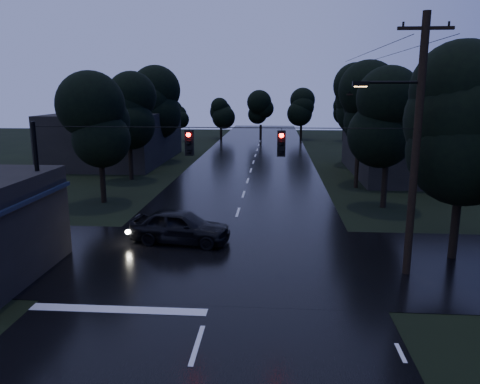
# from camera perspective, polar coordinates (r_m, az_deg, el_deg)

# --- Properties ---
(main_road) EXTENTS (12.00, 120.00, 0.02)m
(main_road) POSITION_cam_1_polar(r_m,az_deg,el_deg) (37.87, 0.94, 1.34)
(main_road) COLOR black
(main_road) RESTS_ON ground
(cross_street) EXTENTS (60.00, 9.00, 0.02)m
(cross_street) POSITION_cam_1_polar(r_m,az_deg,el_deg) (20.55, -2.03, -8.25)
(cross_street) COLOR black
(cross_street) RESTS_ON ground
(building_far_right) EXTENTS (10.00, 14.00, 4.40)m
(building_far_right) POSITION_cam_1_polar(r_m,az_deg,el_deg) (43.08, 20.28, 4.88)
(building_far_right) COLOR black
(building_far_right) RESTS_ON ground
(building_far_left) EXTENTS (10.00, 16.00, 5.00)m
(building_far_left) POSITION_cam_1_polar(r_m,az_deg,el_deg) (50.03, -14.68, 6.53)
(building_far_left) COLOR black
(building_far_left) RESTS_ON ground
(utility_pole_main) EXTENTS (3.50, 0.30, 10.00)m
(utility_pole_main) POSITION_cam_1_polar(r_m,az_deg,el_deg) (18.97, 20.45, 5.61)
(utility_pole_main) COLOR black
(utility_pole_main) RESTS_ON ground
(utility_pole_far) EXTENTS (2.00, 0.30, 7.50)m
(utility_pole_far) POSITION_cam_1_polar(r_m,az_deg,el_deg) (35.81, 14.24, 6.61)
(utility_pole_far) COLOR black
(utility_pole_far) RESTS_ON ground
(anchor_pole_left) EXTENTS (0.18, 0.18, 6.00)m
(anchor_pole_left) POSITION_cam_1_polar(r_m,az_deg,el_deg) (20.96, -23.25, -0.31)
(anchor_pole_left) COLOR black
(anchor_pole_left) RESTS_ON ground
(span_signals) EXTENTS (15.00, 0.37, 1.12)m
(span_signals) POSITION_cam_1_polar(r_m,az_deg,el_deg) (18.28, -0.76, 6.12)
(span_signals) COLOR black
(span_signals) RESTS_ON ground
(tree_corner_near) EXTENTS (4.48, 4.48, 9.44)m
(tree_corner_near) POSITION_cam_1_polar(r_m,az_deg,el_deg) (21.63, 25.80, 7.86)
(tree_corner_near) COLOR black
(tree_corner_near) RESTS_ON ground
(tree_left_a) EXTENTS (3.92, 3.92, 8.26)m
(tree_left_a) POSITION_cam_1_polar(r_m,az_deg,el_deg) (31.24, -16.83, 8.18)
(tree_left_a) COLOR black
(tree_left_a) RESTS_ON ground
(tree_left_b) EXTENTS (4.20, 4.20, 8.85)m
(tree_left_b) POSITION_cam_1_polar(r_m,az_deg,el_deg) (38.96, -13.48, 9.65)
(tree_left_b) COLOR black
(tree_left_b) RESTS_ON ground
(tree_left_c) EXTENTS (4.48, 4.48, 9.44)m
(tree_left_c) POSITION_cam_1_polar(r_m,az_deg,el_deg) (48.72, -10.60, 10.69)
(tree_left_c) COLOR black
(tree_left_c) RESTS_ON ground
(tree_right_a) EXTENTS (4.20, 4.20, 8.85)m
(tree_right_a) POSITION_cam_1_polar(r_m,az_deg,el_deg) (29.95, 17.69, 8.69)
(tree_right_a) COLOR black
(tree_right_a) RESTS_ON ground
(tree_right_b) EXTENTS (4.48, 4.48, 9.44)m
(tree_right_b) POSITION_cam_1_polar(r_m,az_deg,el_deg) (37.88, 15.86, 10.02)
(tree_right_b) COLOR black
(tree_right_b) RESTS_ON ground
(tree_right_c) EXTENTS (4.76, 4.76, 10.03)m
(tree_right_c) POSITION_cam_1_polar(r_m,az_deg,el_deg) (47.81, 14.23, 10.95)
(tree_right_c) COLOR black
(tree_right_c) RESTS_ON ground
(car) EXTENTS (5.04, 2.59, 1.64)m
(car) POSITION_cam_1_polar(r_m,az_deg,el_deg) (22.70, -7.28, -4.15)
(car) COLOR black
(car) RESTS_ON ground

